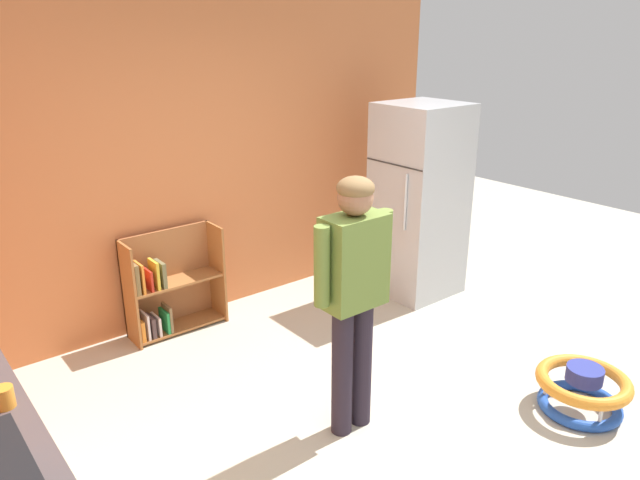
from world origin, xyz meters
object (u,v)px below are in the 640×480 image
baby_walker (582,389)px  white_cup (8,454)px  bookshelf (168,289)px  orange_cup (4,397)px  standing_person (354,284)px  refrigerator (419,201)px

baby_walker → white_cup: 3.37m
bookshelf → baby_walker: bearing=-59.3°
bookshelf → orange_cup: 2.43m
standing_person → baby_walker: standing_person is taller
orange_cup → bookshelf: bearing=49.6°
refrigerator → baby_walker: size_ratio=2.95×
refrigerator → white_cup: 4.09m
standing_person → baby_walker: 1.75m
orange_cup → white_cup: (-0.07, -0.39, 0.00)m
refrigerator → standing_person: (-1.88, -1.20, 0.10)m
refrigerator → bookshelf: refrigerator is taller
orange_cup → white_cup: bearing=-100.6°
standing_person → white_cup: 1.95m
refrigerator → standing_person: bearing=-147.5°
white_cup → refrigerator: bearing=21.2°
bookshelf → standing_person: 2.04m
refrigerator → bookshelf: 2.38m
bookshelf → standing_person: bearing=-80.3°
baby_walker → white_cup: size_ratio=6.36×
refrigerator → standing_person: 2.23m
baby_walker → white_cup: bearing=170.3°
refrigerator → orange_cup: 3.89m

